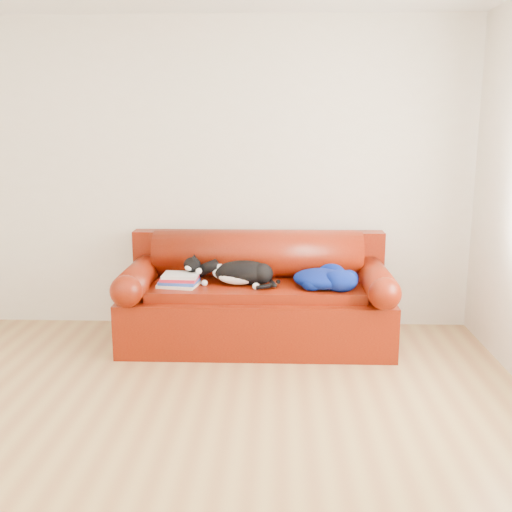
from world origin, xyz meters
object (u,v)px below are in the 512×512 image
(book_stack, at_px, (180,280))
(blanket, at_px, (324,278))
(sofa_base, at_px, (257,314))
(cat, at_px, (242,273))

(book_stack, relative_size, blanket, 0.58)
(book_stack, bearing_deg, sofa_base, 12.61)
(sofa_base, height_order, book_stack, book_stack)
(sofa_base, height_order, blanket, blanket)
(cat, height_order, blanket, cat)
(sofa_base, relative_size, blanket, 3.74)
(sofa_base, distance_m, book_stack, 0.68)
(book_stack, bearing_deg, cat, 7.69)
(sofa_base, xyz_separation_m, book_stack, (-0.59, -0.13, 0.31))
(book_stack, height_order, cat, cat)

